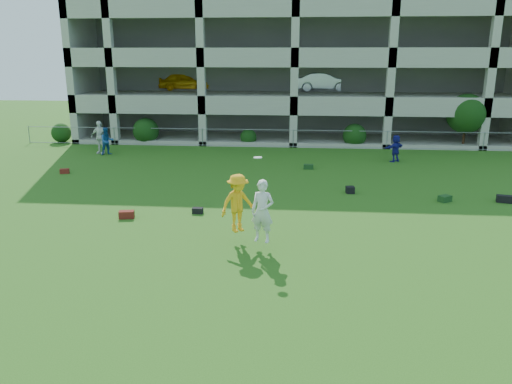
# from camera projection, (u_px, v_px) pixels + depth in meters

# --- Properties ---
(ground) EXTENTS (100.00, 100.00, 0.00)m
(ground) POSITION_uv_depth(u_px,v_px,m) (281.00, 267.00, 14.39)
(ground) COLOR #235114
(ground) RESTS_ON ground
(bystander_a) EXTENTS (1.03, 0.99, 1.67)m
(bystander_a) POSITION_uv_depth(u_px,v_px,m) (107.00, 141.00, 30.15)
(bystander_a) COLOR #1F4C8F
(bystander_a) RESTS_ON ground
(bystander_b) EXTENTS (1.23, 0.65, 2.01)m
(bystander_b) POSITION_uv_depth(u_px,v_px,m) (100.00, 137.00, 30.48)
(bystander_b) COLOR white
(bystander_b) RESTS_ON ground
(bystander_d) EXTENTS (1.38, 1.26, 1.53)m
(bystander_d) POSITION_uv_depth(u_px,v_px,m) (396.00, 148.00, 28.23)
(bystander_d) COLOR navy
(bystander_d) RESTS_ON ground
(bag_red_a) EXTENTS (0.60, 0.40, 0.28)m
(bag_red_a) POSITION_uv_depth(u_px,v_px,m) (127.00, 215.00, 18.64)
(bag_red_a) COLOR #5A0F13
(bag_red_a) RESTS_ON ground
(bag_black_b) EXTENTS (0.41, 0.26, 0.22)m
(bag_black_b) POSITION_uv_depth(u_px,v_px,m) (198.00, 211.00, 19.21)
(bag_black_b) COLOR black
(bag_black_b) RESTS_ON ground
(bag_green_c) EXTENTS (0.61, 0.57, 0.26)m
(bag_green_c) POSITION_uv_depth(u_px,v_px,m) (445.00, 199.00, 20.73)
(bag_green_c) COLOR #123314
(bag_green_c) RESTS_ON ground
(crate_d) EXTENTS (0.39, 0.39, 0.30)m
(crate_d) POSITION_uv_depth(u_px,v_px,m) (350.00, 190.00, 21.98)
(crate_d) COLOR black
(crate_d) RESTS_ON ground
(bag_black_e) EXTENTS (0.65, 0.43, 0.30)m
(bag_black_e) POSITION_uv_depth(u_px,v_px,m) (504.00, 199.00, 20.60)
(bag_black_e) COLOR black
(bag_black_e) RESTS_ON ground
(bag_red_f) EXTENTS (0.52, 0.41, 0.24)m
(bag_red_f) POSITION_uv_depth(u_px,v_px,m) (65.00, 171.00, 25.59)
(bag_red_f) COLOR #601015
(bag_red_f) RESTS_ON ground
(bag_green_g) EXTENTS (0.52, 0.33, 0.25)m
(bag_green_g) POSITION_uv_depth(u_px,v_px,m) (308.00, 167.00, 26.57)
(bag_green_g) COLOR #123217
(bag_green_g) RESTS_ON ground
(frisbee_contest) EXTENTS (1.94, 1.54, 2.64)m
(frisbee_contest) POSITION_uv_depth(u_px,v_px,m) (245.00, 205.00, 15.78)
(frisbee_contest) COLOR #FBA816
(frisbee_contest) RESTS_ON ground
(parking_garage) EXTENTS (30.00, 14.00, 12.00)m
(parking_garage) POSITION_uv_depth(u_px,v_px,m) (296.00, 53.00, 39.35)
(parking_garage) COLOR #9E998C
(parking_garage) RESTS_ON ground
(fence) EXTENTS (36.06, 0.06, 1.20)m
(fence) POSITION_uv_depth(u_px,v_px,m) (293.00, 138.00, 32.45)
(fence) COLOR gray
(fence) RESTS_ON ground
(shrub_row) EXTENTS (34.38, 2.52, 3.50)m
(shrub_row) POSITION_uv_depth(u_px,v_px,m) (364.00, 124.00, 32.49)
(shrub_row) COLOR #163D11
(shrub_row) RESTS_ON ground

